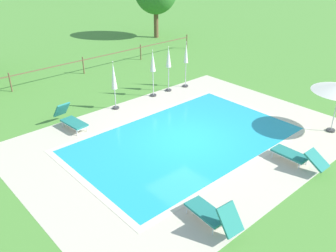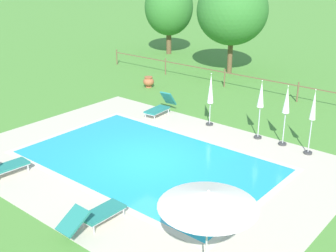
% 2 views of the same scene
% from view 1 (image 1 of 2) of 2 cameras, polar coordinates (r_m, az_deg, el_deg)
% --- Properties ---
extents(ground_plane, '(160.00, 160.00, 0.00)m').
position_cam_1_polar(ground_plane, '(14.71, 2.76, -2.15)').
color(ground_plane, '#518E38').
extents(pool_deck_paving, '(13.19, 9.70, 0.01)m').
position_cam_1_polar(pool_deck_paving, '(14.71, 2.76, -2.13)').
color(pool_deck_paving, beige).
rests_on(pool_deck_paving, ground).
extents(swimming_pool_water, '(8.97, 5.48, 0.01)m').
position_cam_1_polar(swimming_pool_water, '(14.71, 2.76, -2.13)').
color(swimming_pool_water, '#23A8C1').
rests_on(swimming_pool_water, ground).
extents(pool_coping_rim, '(9.45, 5.96, 0.01)m').
position_cam_1_polar(pool_coping_rim, '(14.70, 2.76, -2.11)').
color(pool_coping_rim, beige).
rests_on(pool_coping_rim, ground).
extents(sun_lounger_north_near_steps, '(0.74, 1.87, 1.01)m').
position_cam_1_polar(sun_lounger_north_near_steps, '(10.42, 7.12, -13.73)').
color(sun_lounger_north_near_steps, '#237A70').
rests_on(sun_lounger_north_near_steps, ground).
extents(sun_lounger_north_mid, '(0.63, 2.05, 0.78)m').
position_cam_1_polar(sun_lounger_north_mid, '(13.72, 19.87, -4.49)').
color(sun_lounger_north_mid, '#237A70').
rests_on(sun_lounger_north_mid, ground).
extents(sun_lounger_north_far, '(0.74, 1.89, 1.00)m').
position_cam_1_polar(sun_lounger_north_far, '(16.04, -15.24, 1.06)').
color(sun_lounger_north_far, '#237A70').
rests_on(sun_lounger_north_far, ground).
extents(patio_umbrella_closed_row_west, '(0.32, 0.32, 2.37)m').
position_cam_1_polar(patio_umbrella_closed_row_west, '(17.05, -8.61, 7.46)').
color(patio_umbrella_closed_row_west, '#383838').
rests_on(patio_umbrella_closed_row_west, ground).
extents(patio_umbrella_closed_row_mid_west, '(0.32, 0.32, 2.44)m').
position_cam_1_polar(patio_umbrella_closed_row_mid_west, '(19.06, 0.08, 10.33)').
color(patio_umbrella_closed_row_mid_west, '#383838').
rests_on(patio_umbrella_closed_row_mid_west, ground).
extents(patio_umbrella_closed_row_centre, '(0.32, 0.32, 2.46)m').
position_cam_1_polar(patio_umbrella_closed_row_centre, '(18.36, -2.44, 9.68)').
color(patio_umbrella_closed_row_centre, '#383838').
rests_on(patio_umbrella_closed_row_centre, ground).
extents(patio_umbrella_closed_row_mid_east, '(0.32, 0.32, 2.54)m').
position_cam_1_polar(patio_umbrella_closed_row_mid_east, '(19.69, 2.87, 10.82)').
color(patio_umbrella_closed_row_mid_east, '#383838').
rests_on(patio_umbrella_closed_row_mid_east, ground).
extents(perimeter_fence, '(22.25, 0.08, 1.05)m').
position_cam_1_polar(perimeter_fence, '(21.77, -18.44, 8.43)').
color(perimeter_fence, brown).
rests_on(perimeter_fence, ground).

